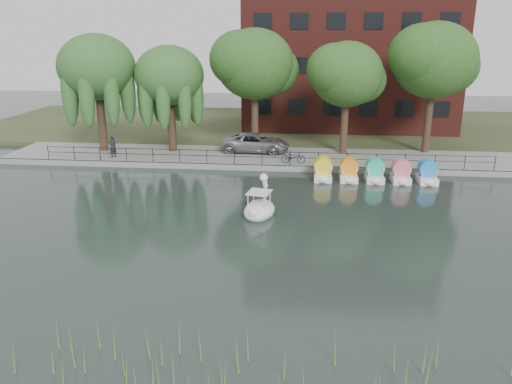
# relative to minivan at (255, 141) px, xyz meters

# --- Properties ---
(ground_plane) EXTENTS (120.00, 120.00, 0.00)m
(ground_plane) POSITION_rel_minivan_xyz_m (0.87, -17.13, -1.26)
(ground_plane) COLOR #34463F
(promenade) EXTENTS (40.00, 6.00, 0.40)m
(promenade) POSITION_rel_minivan_xyz_m (0.87, -1.13, -1.06)
(promenade) COLOR gray
(promenade) RESTS_ON ground_plane
(kerb) EXTENTS (40.00, 0.25, 0.40)m
(kerb) POSITION_rel_minivan_xyz_m (0.87, -4.08, -1.06)
(kerb) COLOR gray
(kerb) RESTS_ON ground_plane
(land_strip) EXTENTS (60.00, 22.00, 0.36)m
(land_strip) POSITION_rel_minivan_xyz_m (0.87, 12.87, -1.08)
(land_strip) COLOR #47512D
(land_strip) RESTS_ON ground_plane
(railing) EXTENTS (32.00, 0.05, 1.00)m
(railing) POSITION_rel_minivan_xyz_m (0.87, -3.88, -0.11)
(railing) COLOR black
(railing) RESTS_ON promenade
(apartment_building) EXTENTS (20.00, 10.07, 18.00)m
(apartment_building) POSITION_rel_minivan_xyz_m (7.87, 12.84, 8.10)
(apartment_building) COLOR #4C1E16
(apartment_building) RESTS_ON land_strip
(willow_left) EXTENTS (5.88, 5.88, 9.01)m
(willow_left) POSITION_rel_minivan_xyz_m (-12.13, -0.63, 5.62)
(willow_left) COLOR #473323
(willow_left) RESTS_ON promenade
(willow_mid) EXTENTS (5.32, 5.32, 8.15)m
(willow_mid) POSITION_rel_minivan_xyz_m (-6.63, -0.13, 4.99)
(willow_mid) COLOR #473323
(willow_mid) RESTS_ON promenade
(broadleaf_center) EXTENTS (6.00, 6.00, 9.25)m
(broadleaf_center) POSITION_rel_minivan_xyz_m (-0.13, 0.87, 5.81)
(broadleaf_center) COLOR #473323
(broadleaf_center) RESTS_ON promenade
(broadleaf_right) EXTENTS (5.40, 5.40, 8.32)m
(broadleaf_right) POSITION_rel_minivan_xyz_m (6.87, 0.37, 5.13)
(broadleaf_right) COLOR #473323
(broadleaf_right) RESTS_ON promenade
(broadleaf_far) EXTENTS (6.30, 6.30, 9.71)m
(broadleaf_far) POSITION_rel_minivan_xyz_m (13.37, 1.37, 6.14)
(broadleaf_far) COLOR #473323
(broadleaf_far) RESTS_ON promenade
(minivan) EXTENTS (3.12, 6.28, 1.71)m
(minivan) POSITION_rel_minivan_xyz_m (0.00, 0.00, 0.00)
(minivan) COLOR gray
(minivan) RESTS_ON promenade
(bicycle) EXTENTS (0.61, 1.72, 1.00)m
(bicycle) POSITION_rel_minivan_xyz_m (3.08, -3.28, -0.36)
(bicycle) COLOR gray
(bicycle) RESTS_ON promenade
(pedestrian) EXTENTS (0.76, 0.86, 1.98)m
(pedestrian) POSITION_rel_minivan_xyz_m (-10.50, -2.93, 0.13)
(pedestrian) COLOR black
(pedestrian) RESTS_ON promenade
(swan_boat) EXTENTS (2.05, 2.78, 2.14)m
(swan_boat) POSITION_rel_minivan_xyz_m (1.57, -13.16, -0.79)
(swan_boat) COLOR white
(swan_boat) RESTS_ON ground_plane
(pedal_boat_row) EXTENTS (7.95, 1.70, 1.40)m
(pedal_boat_row) POSITION_rel_minivan_xyz_m (8.55, -5.93, -0.65)
(pedal_boat_row) COLOR white
(pedal_boat_row) RESTS_ON ground_plane
(reed_bank) EXTENTS (24.00, 2.40, 1.20)m
(reed_bank) POSITION_rel_minivan_xyz_m (2.87, -26.63, -0.66)
(reed_bank) COLOR #669938
(reed_bank) RESTS_ON ground_plane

